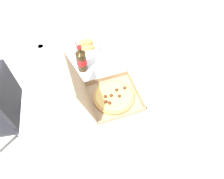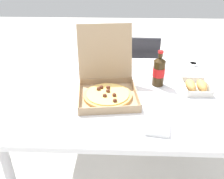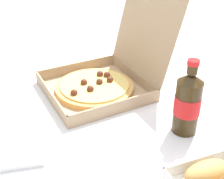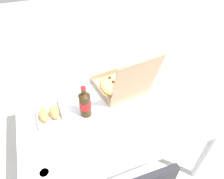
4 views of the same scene
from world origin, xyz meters
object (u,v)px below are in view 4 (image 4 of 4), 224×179
object	(u,v)px
bread_side_box	(49,114)
dipping_sauce_cup	(45,173)
paper_menu	(166,117)
napkin_pile	(78,72)
cola_bottle	(85,103)
pizza_box_open	(122,84)

from	to	relation	value
bread_side_box	dipping_sauce_cup	bearing A→B (deg)	78.11
paper_menu	napkin_pile	size ratio (longest dim) A/B	1.91
bread_side_box	cola_bottle	size ratio (longest dim) A/B	0.85
paper_menu	pizza_box_open	bearing A→B (deg)	-61.19
bread_side_box	paper_menu	xyz separation A→B (m)	(-0.69, 0.27, -0.02)
cola_bottle	paper_menu	xyz separation A→B (m)	(-0.47, 0.21, -0.09)
bread_side_box	napkin_pile	world-z (taller)	bread_side_box
paper_menu	napkin_pile	xyz separation A→B (m)	(0.41, -0.66, 0.01)
pizza_box_open	cola_bottle	size ratio (longest dim) A/B	2.01
pizza_box_open	napkin_pile	xyz separation A→B (m)	(0.25, -0.31, -0.04)
pizza_box_open	bread_side_box	world-z (taller)	pizza_box_open
napkin_pile	dipping_sauce_cup	world-z (taller)	same
cola_bottle	dipping_sauce_cup	distance (m)	0.44
dipping_sauce_cup	napkin_pile	bearing A→B (deg)	-115.08
napkin_pile	dipping_sauce_cup	xyz separation A→B (m)	(0.36, 0.76, 0.00)
pizza_box_open	dipping_sauce_cup	bearing A→B (deg)	36.34
pizza_box_open	cola_bottle	bearing A→B (deg)	23.73
paper_menu	dipping_sauce_cup	world-z (taller)	dipping_sauce_cup
cola_bottle	pizza_box_open	bearing A→B (deg)	-156.27
dipping_sauce_cup	cola_bottle	bearing A→B (deg)	-133.83
paper_menu	dipping_sauce_cup	xyz separation A→B (m)	(0.77, 0.10, 0.01)
cola_bottle	napkin_pile	xyz separation A→B (m)	(-0.06, -0.45, -0.08)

